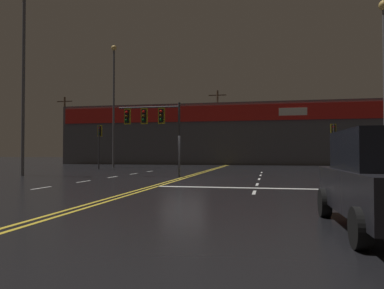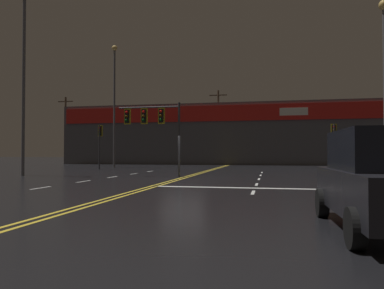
{
  "view_description": "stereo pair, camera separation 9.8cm",
  "coord_description": "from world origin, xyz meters",
  "px_view_note": "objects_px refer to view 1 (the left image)",
  "views": [
    {
      "loc": [
        4.87,
        -21.09,
        1.45
      ],
      "look_at": [
        0.0,
        2.61,
        2.0
      ],
      "focal_mm": 35.0,
      "sensor_mm": 36.0,
      "label": 1
    },
    {
      "loc": [
        4.97,
        -21.07,
        1.45
      ],
      "look_at": [
        0.0,
        2.61,
        2.0
      ],
      "focal_mm": 35.0,
      "sensor_mm": 36.0,
      "label": 2
    }
  ],
  "objects_px": {
    "streetlight_near_left": "(114,92)",
    "traffic_signal_corner_northwest": "(99,137)",
    "traffic_signal_corner_northeast": "(334,137)",
    "traffic_signal_median": "(151,120)",
    "streetlight_median_approach": "(24,60)"
  },
  "relations": [
    {
      "from": "streetlight_median_approach",
      "to": "traffic_signal_median",
      "type": "bearing_deg",
      "value": 5.33
    },
    {
      "from": "traffic_signal_corner_northeast",
      "to": "traffic_signal_median",
      "type": "bearing_deg",
      "value": -146.38
    },
    {
      "from": "traffic_signal_corner_northwest",
      "to": "traffic_signal_corner_northeast",
      "type": "height_order",
      "value": "traffic_signal_corner_northwest"
    },
    {
      "from": "streetlight_near_left",
      "to": "traffic_signal_corner_northwest",
      "type": "bearing_deg",
      "value": -82.71
    },
    {
      "from": "traffic_signal_median",
      "to": "streetlight_near_left",
      "type": "relative_size",
      "value": 0.36
    },
    {
      "from": "traffic_signal_median",
      "to": "streetlight_near_left",
      "type": "distance_m",
      "value": 16.27
    },
    {
      "from": "traffic_signal_corner_northeast",
      "to": "streetlight_near_left",
      "type": "relative_size",
      "value": 0.3
    },
    {
      "from": "traffic_signal_corner_northwest",
      "to": "traffic_signal_corner_northeast",
      "type": "distance_m",
      "value": 19.71
    },
    {
      "from": "traffic_signal_median",
      "to": "traffic_signal_corner_northwest",
      "type": "distance_m",
      "value": 11.86
    },
    {
      "from": "traffic_signal_median",
      "to": "streetlight_near_left",
      "type": "height_order",
      "value": "streetlight_near_left"
    },
    {
      "from": "traffic_signal_median",
      "to": "streetlight_median_approach",
      "type": "relative_size",
      "value": 0.38
    },
    {
      "from": "traffic_signal_corner_northwest",
      "to": "streetlight_median_approach",
      "type": "xyz_separation_m",
      "value": [
        -0.64,
        -9.74,
        4.56
      ]
    },
    {
      "from": "traffic_signal_median",
      "to": "traffic_signal_corner_northeast",
      "type": "distance_m",
      "value": 14.36
    },
    {
      "from": "streetlight_near_left",
      "to": "streetlight_median_approach",
      "type": "xyz_separation_m",
      "value": [
        -0.07,
        -14.15,
        -0.19
      ]
    },
    {
      "from": "streetlight_near_left",
      "to": "streetlight_median_approach",
      "type": "distance_m",
      "value": 14.15
    }
  ]
}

